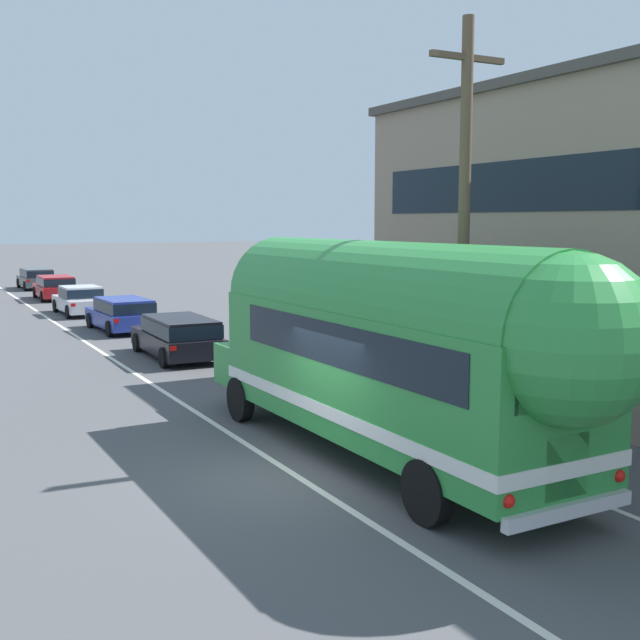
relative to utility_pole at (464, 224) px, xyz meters
name	(u,v)px	position (x,y,z in m)	size (l,w,h in m)	color
ground_plane	(297,477)	(-4.18, -0.75, -4.42)	(300.00, 300.00, 0.00)	#4C4C4F
lane_markings	(176,362)	(-2.49, 11.25, -4.42)	(3.80, 80.00, 0.01)	silver
utility_pole	(464,224)	(0.00, 0.00, 0.00)	(1.80, 0.24, 8.50)	brown
painted_bus	(396,343)	(-2.34, -1.07, -2.12)	(2.70, 11.50, 4.12)	#2D8C3D
car_lead	(179,334)	(-2.21, 11.83, -3.63)	(2.10, 4.83, 1.37)	black
car_second	(123,312)	(-2.21, 19.01, -3.64)	(2.12, 4.47, 1.37)	navy
car_third	(81,299)	(-2.51, 25.84, -3.69)	(2.03, 4.46, 1.37)	silver
car_fourth	(55,286)	(-2.31, 33.85, -3.64)	(2.04, 4.44, 1.37)	#A5191E
car_fifth	(36,277)	(-2.17, 41.76, -3.63)	(1.99, 4.27, 1.37)	#474C51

